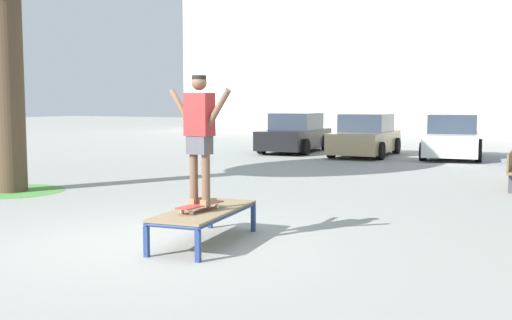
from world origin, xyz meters
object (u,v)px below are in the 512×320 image
object	(u,v)px
skater	(200,130)
car_black	(295,134)
skate_box	(205,213)
car_white	(453,138)
car_tan	(366,136)
skateboard	(200,205)

from	to	relation	value
skater	car_black	xyz separation A→B (m)	(-5.07, 14.66, -0.84)
skater	car_black	size ratio (longest dim) A/B	0.39
skate_box	car_white	distance (m)	14.68
skater	car_tan	distance (m)	14.44
car_black	car_white	distance (m)	5.84
car_tan	car_white	bearing A→B (deg)	10.24
car_tan	skate_box	bearing A→B (deg)	-81.42
skater	car_black	world-z (taller)	skater
car_tan	car_white	distance (m)	2.96
car_tan	car_white	xyz separation A→B (m)	(2.92, 0.53, 0.00)
skate_box	skater	size ratio (longest dim) A/B	1.17
skateboard	skater	distance (m)	0.99
car_black	car_white	world-z (taller)	same
car_black	car_white	xyz separation A→B (m)	(5.84, 0.12, 0.00)
skateboard	car_black	distance (m)	15.51
car_black	car_tan	bearing A→B (deg)	-7.85
car_black	skateboard	bearing A→B (deg)	-70.93
skater	car_tan	world-z (taller)	skater
skateboard	car_black	xyz separation A→B (m)	(-5.07, 14.66, 0.15)
car_black	skater	bearing A→B (deg)	-70.93
car_black	car_tan	distance (m)	2.95
skate_box	skateboard	distance (m)	0.18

